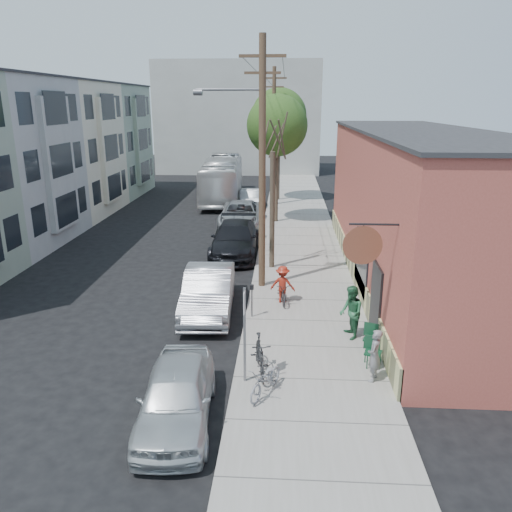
# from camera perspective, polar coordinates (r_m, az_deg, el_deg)

# --- Properties ---
(ground) EXTENTS (120.00, 120.00, 0.00)m
(ground) POSITION_cam_1_polar(r_m,az_deg,el_deg) (18.59, -7.51, -7.40)
(ground) COLOR black
(sidewalk) EXTENTS (4.50, 58.00, 0.15)m
(sidewalk) POSITION_cam_1_polar(r_m,az_deg,el_deg) (28.62, 4.99, 1.69)
(sidewalk) COLOR gray
(sidewalk) RESTS_ON ground
(cafe_building) EXTENTS (6.60, 20.20, 6.61)m
(cafe_building) POSITION_cam_1_polar(r_m,az_deg,el_deg) (22.71, 17.66, 5.24)
(cafe_building) COLOR #A74A3E
(cafe_building) RESTS_ON ground
(apartment_row) EXTENTS (6.30, 32.00, 9.00)m
(apartment_row) POSITION_cam_1_polar(r_m,az_deg,el_deg) (34.32, -23.40, 10.47)
(apartment_row) COLOR gray
(apartment_row) RESTS_ON ground
(end_cap_building) EXTENTS (18.00, 8.00, 12.00)m
(end_cap_building) POSITION_cam_1_polar(r_m,az_deg,el_deg) (58.85, -1.92, 15.51)
(end_cap_building) COLOR #A7A8A3
(end_cap_building) RESTS_ON ground
(sign_post) EXTENTS (0.07, 0.45, 2.80)m
(sign_post) POSITION_cam_1_polar(r_m,az_deg,el_deg) (13.74, -1.31, -8.02)
(sign_post) COLOR slate
(sign_post) RESTS_ON sidewalk
(parking_meter_near) EXTENTS (0.14, 0.14, 1.24)m
(parking_meter_near) POSITION_cam_1_polar(r_m,az_deg,el_deg) (18.13, -0.47, -4.52)
(parking_meter_near) COLOR slate
(parking_meter_near) RESTS_ON sidewalk
(parking_meter_far) EXTENTS (0.14, 0.14, 1.24)m
(parking_meter_far) POSITION_cam_1_polar(r_m,az_deg,el_deg) (26.11, 0.77, 2.30)
(parking_meter_far) COLOR slate
(parking_meter_far) RESTS_ON sidewalk
(utility_pole_near) EXTENTS (3.57, 0.28, 10.00)m
(utility_pole_near) POSITION_cam_1_polar(r_m,az_deg,el_deg) (20.27, 0.54, 10.73)
(utility_pole_near) COLOR #503A28
(utility_pole_near) RESTS_ON sidewalk
(utility_pole_far) EXTENTS (1.80, 0.28, 10.00)m
(utility_pole_far) POSITION_cam_1_polar(r_m,az_deg,el_deg) (38.09, 2.03, 13.63)
(utility_pole_far) COLOR #503A28
(utility_pole_far) RESTS_ON sidewalk
(tree_bare) EXTENTS (0.24, 0.24, 5.43)m
(tree_bare) POSITION_cam_1_polar(r_m,az_deg,el_deg) (23.17, 1.86, 5.16)
(tree_bare) COLOR #44392C
(tree_bare) RESTS_ON sidewalk
(tree_leafy_mid) EXTENTS (3.84, 3.84, 8.06)m
(tree_leafy_mid) POSITION_cam_1_polar(r_m,az_deg,el_deg) (32.33, 2.43, 14.65)
(tree_leafy_mid) COLOR #44392C
(tree_leafy_mid) RESTS_ON sidewalk
(tree_leafy_far) EXTENTS (4.25, 4.25, 8.66)m
(tree_leafy_far) POSITION_cam_1_polar(r_m,az_deg,el_deg) (40.09, 2.65, 15.69)
(tree_leafy_far) COLOR #44392C
(tree_leafy_far) RESTS_ON sidewalk
(patio_chair_a) EXTENTS (0.65, 0.65, 0.88)m
(patio_chair_a) POSITION_cam_1_polar(r_m,az_deg,el_deg) (15.43, 13.23, -10.68)
(patio_chair_a) COLOR #103922
(patio_chair_a) RESTS_ON sidewalk
(patio_chair_b) EXTENTS (0.66, 0.66, 0.88)m
(patio_chair_b) POSITION_cam_1_polar(r_m,az_deg,el_deg) (16.24, 13.08, -9.19)
(patio_chair_b) COLOR #103922
(patio_chair_b) RESTS_ON sidewalk
(patron_grey) EXTENTS (0.54, 0.66, 1.54)m
(patron_grey) POSITION_cam_1_polar(r_m,az_deg,el_deg) (14.57, 13.39, -10.99)
(patron_grey) COLOR slate
(patron_grey) RESTS_ON sidewalk
(patron_green) EXTENTS (0.82, 0.98, 1.80)m
(patron_green) POSITION_cam_1_polar(r_m,az_deg,el_deg) (16.83, 10.80, -6.35)
(patron_green) COLOR #28643E
(patron_green) RESTS_ON sidewalk
(cyclist) EXTENTS (1.03, 0.68, 1.49)m
(cyclist) POSITION_cam_1_polar(r_m,az_deg,el_deg) (19.49, 3.06, -3.24)
(cyclist) COLOR maroon
(cyclist) RESTS_ON sidewalk
(cyclist_bike) EXTENTS (0.76, 1.66, 0.84)m
(cyclist_bike) POSITION_cam_1_polar(r_m,az_deg,el_deg) (19.60, 3.05, -4.12)
(cyclist_bike) COLOR black
(cyclist_bike) RESTS_ON sidewalk
(parked_bike_a) EXTENTS (0.81, 1.91, 1.11)m
(parked_bike_a) POSITION_cam_1_polar(r_m,az_deg,el_deg) (14.63, 0.45, -11.30)
(parked_bike_a) COLOR black
(parked_bike_a) RESTS_ON sidewalk
(parked_bike_b) EXTENTS (1.21, 1.70, 0.85)m
(parked_bike_b) POSITION_cam_1_polar(r_m,az_deg,el_deg) (13.74, 1.13, -13.96)
(parked_bike_b) COLOR gray
(parked_bike_b) RESTS_ON sidewalk
(car_0) EXTENTS (2.09, 4.48, 1.48)m
(car_0) POSITION_cam_1_polar(r_m,az_deg,el_deg) (12.95, -9.06, -15.47)
(car_0) COLOR silver
(car_0) RESTS_ON ground
(car_1) EXTENTS (2.08, 5.19, 1.68)m
(car_1) POSITION_cam_1_polar(r_m,az_deg,el_deg) (19.00, -5.46, -4.02)
(car_1) COLOR #A4A5AC
(car_1) RESTS_ON ground
(car_2) EXTENTS (2.44, 5.81, 1.68)m
(car_2) POSITION_cam_1_polar(r_m,az_deg,el_deg) (26.09, -2.43, 1.94)
(car_2) COLOR black
(car_2) RESTS_ON ground
(car_3) EXTENTS (2.68, 5.71, 1.58)m
(car_3) POSITION_cam_1_polar(r_m,az_deg,el_deg) (32.15, -1.76, 4.77)
(car_3) COLOR #9B9FA3
(car_3) RESTS_ON ground
(car_4) EXTENTS (1.87, 4.52, 1.46)m
(car_4) POSITION_cam_1_polar(r_m,az_deg,el_deg) (37.56, -0.62, 6.49)
(car_4) COLOR #A8ACB0
(car_4) RESTS_ON ground
(bus) EXTENTS (3.58, 12.31, 3.39)m
(bus) POSITION_cam_1_polar(r_m,az_deg,el_deg) (41.42, -3.86, 8.81)
(bus) COLOR white
(bus) RESTS_ON ground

